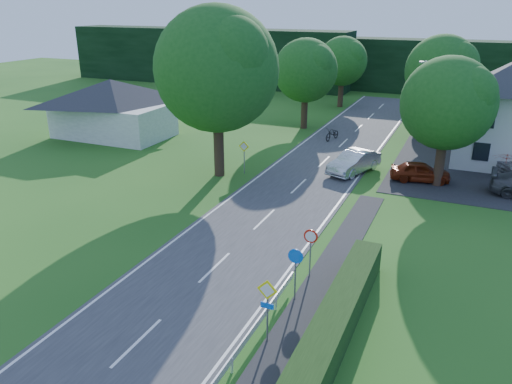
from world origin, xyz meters
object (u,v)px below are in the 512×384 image
at_px(parked_car_red, 420,172).
at_px(moving_car, 354,162).
at_px(parasol, 505,165).
at_px(motorcycle, 332,134).
at_px(streetlight, 441,114).

bearing_deg(parked_car_red, moving_car, 79.09).
bearing_deg(parasol, motorcycle, 160.34).
distance_m(moving_car, parked_car_red, 4.62).
height_order(streetlight, moving_car, streetlight).
bearing_deg(streetlight, parasol, 20.12).
relative_size(streetlight, parasol, 4.28).
distance_m(moving_car, parasol, 10.54).
xyz_separation_m(streetlight, parked_car_red, (-0.74, -1.68, -3.74)).
distance_m(motorcycle, parasol, 14.75).
relative_size(motorcycle, parked_car_red, 0.53).
height_order(streetlight, parasol, streetlight).
distance_m(parked_car_red, parasol, 6.34).
xyz_separation_m(moving_car, motorcycle, (-3.90, 8.32, -0.24)).
bearing_deg(streetlight, parked_car_red, -113.78).
height_order(motorcycle, parasol, parasol).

